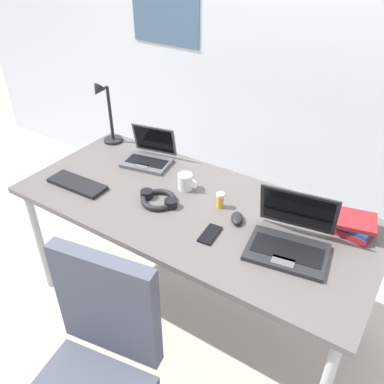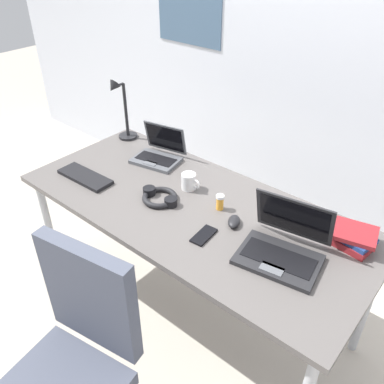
% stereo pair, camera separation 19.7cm
% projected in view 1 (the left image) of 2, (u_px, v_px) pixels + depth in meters
% --- Properties ---
extents(ground_plane, '(12.00, 12.00, 0.00)m').
position_uv_depth(ground_plane, '(192.00, 306.00, 2.43)').
color(ground_plane, '#B7AD9E').
extents(wall_back, '(6.00, 0.13, 2.60)m').
position_uv_depth(wall_back, '(291.00, 41.00, 2.46)').
color(wall_back, silver).
rests_on(wall_back, ground_plane).
extents(desk, '(1.80, 0.80, 0.74)m').
position_uv_depth(desk, '(192.00, 215.00, 2.05)').
color(desk, '#595451').
rests_on(desk, ground_plane).
extents(desk_lamp, '(0.12, 0.18, 0.40)m').
position_uv_depth(desk_lamp, '(106.00, 114.00, 2.46)').
color(desk_lamp, black).
rests_on(desk_lamp, desk).
extents(laptop_mid_desk, '(0.38, 0.35, 0.24)m').
position_uv_depth(laptop_mid_desk, '(290.00, 239.00, 1.73)').
color(laptop_mid_desk, '#232326').
rests_on(laptop_mid_desk, desk).
extents(laptop_far_corner, '(0.30, 0.27, 0.20)m').
position_uv_depth(laptop_far_corner, '(149.00, 156.00, 2.35)').
color(laptop_far_corner, '#515459').
rests_on(laptop_far_corner, desk).
extents(external_keyboard, '(0.33, 0.13, 0.02)m').
position_uv_depth(external_keyboard, '(77.00, 184.00, 2.16)').
color(external_keyboard, black).
rests_on(external_keyboard, desk).
extents(computer_mouse, '(0.09, 0.11, 0.03)m').
position_uv_depth(computer_mouse, '(237.00, 218.00, 1.90)').
color(computer_mouse, black).
rests_on(computer_mouse, desk).
extents(cell_phone, '(0.08, 0.14, 0.01)m').
position_uv_depth(cell_phone, '(210.00, 234.00, 1.82)').
color(cell_phone, black).
rests_on(cell_phone, desk).
extents(headphones, '(0.21, 0.18, 0.04)m').
position_uv_depth(headphones, '(159.00, 199.00, 2.03)').
color(headphones, black).
rests_on(headphones, desk).
extents(pill_bottle, '(0.04, 0.04, 0.08)m').
position_uv_depth(pill_bottle, '(220.00, 200.00, 1.98)').
color(pill_bottle, gold).
rests_on(pill_bottle, desk).
extents(book_stack, '(0.22, 0.19, 0.07)m').
position_uv_depth(book_stack, '(354.00, 225.00, 1.82)').
color(book_stack, maroon).
rests_on(book_stack, desk).
extents(coffee_mug, '(0.11, 0.08, 0.09)m').
position_uv_depth(coffee_mug, '(186.00, 182.00, 2.11)').
color(coffee_mug, white).
rests_on(coffee_mug, desk).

